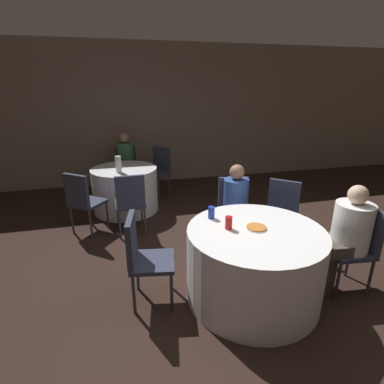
# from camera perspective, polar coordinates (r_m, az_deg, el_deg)

# --- Properties ---
(ground_plane) EXTENTS (16.00, 16.00, 0.00)m
(ground_plane) POSITION_cam_1_polar(r_m,az_deg,el_deg) (3.20, 8.40, -18.85)
(ground_plane) COLOR black
(wall_back) EXTENTS (16.00, 0.06, 2.80)m
(wall_back) POSITION_cam_1_polar(r_m,az_deg,el_deg) (6.45, -4.92, 14.37)
(wall_back) COLOR gray
(wall_back) RESTS_ON ground_plane
(table_near) EXTENTS (1.29, 1.29, 0.72)m
(table_near) POSITION_cam_1_polar(r_m,az_deg,el_deg) (3.02, 11.66, -13.25)
(table_near) COLOR white
(table_near) RESTS_ON ground_plane
(table_far) EXTENTS (1.06, 1.06, 0.72)m
(table_far) POSITION_cam_1_polar(r_m,az_deg,el_deg) (5.06, -12.57, 0.49)
(table_far) COLOR silver
(table_far) RESTS_ON ground_plane
(chair_near_west) EXTENTS (0.46, 0.46, 0.89)m
(chair_near_west) POSITION_cam_1_polar(r_m,az_deg,el_deg) (2.84, -9.50, -11.32)
(chair_near_west) COLOR #2D3347
(chair_near_west) RESTS_ON ground_plane
(chair_near_east) EXTENTS (0.44, 0.44, 0.89)m
(chair_near_east) POSITION_cam_1_polar(r_m,az_deg,el_deg) (3.42, 29.00, -8.11)
(chair_near_east) COLOR #2D3347
(chair_near_east) RESTS_ON ground_plane
(chair_near_north) EXTENTS (0.47, 0.47, 0.89)m
(chair_near_north) POSITION_cam_1_polar(r_m,az_deg,el_deg) (3.85, 7.95, -2.64)
(chair_near_north) COLOR #2D3347
(chair_near_north) RESTS_ON ground_plane
(chair_near_northeast) EXTENTS (0.57, 0.57, 0.89)m
(chair_near_northeast) POSITION_cam_1_polar(r_m,az_deg,el_deg) (3.86, 16.60, -3.28)
(chair_near_northeast) COLOR #2D3347
(chair_near_northeast) RESTS_ON ground_plane
(chair_far_north) EXTENTS (0.43, 0.43, 0.89)m
(chair_far_north) POSITION_cam_1_polar(r_m,az_deg,el_deg) (5.92, -12.41, 4.98)
(chair_far_north) COLOR #2D3347
(chair_far_north) RESTS_ON ground_plane
(chair_far_northeast) EXTENTS (0.57, 0.57, 0.89)m
(chair_far_northeast) POSITION_cam_1_polar(r_m,az_deg,el_deg) (5.70, -6.27, 4.77)
(chair_far_northeast) COLOR #2D3347
(chair_far_northeast) RESTS_ON ground_plane
(chair_far_southwest) EXTENTS (0.56, 0.56, 0.89)m
(chair_far_southwest) POSITION_cam_1_polar(r_m,az_deg,el_deg) (4.35, -20.13, -1.09)
(chair_far_southwest) COLOR #2D3347
(chair_far_southwest) RESTS_ON ground_plane
(chair_far_south) EXTENTS (0.42, 0.42, 0.89)m
(chair_far_south) POSITION_cam_1_polar(r_m,az_deg,el_deg) (4.12, -11.67, -1.36)
(chair_far_south) COLOR #2D3347
(chair_far_south) RESTS_ON ground_plane
(person_green_jacket) EXTENTS (0.31, 0.49, 1.18)m
(person_green_jacket) POSITION_cam_1_polar(r_m,az_deg,el_deg) (5.74, -12.49, 5.05)
(person_green_jacket) COLOR black
(person_green_jacket) RESTS_ON ground_plane
(person_blue_shirt) EXTENTS (0.34, 0.49, 1.10)m
(person_blue_shirt) POSITION_cam_1_polar(r_m,az_deg,el_deg) (3.69, 8.47, -3.49)
(person_blue_shirt) COLOR #33384C
(person_blue_shirt) RESTS_ON ground_plane
(person_white_shirt) EXTENTS (0.52, 0.38, 1.11)m
(person_white_shirt) POSITION_cam_1_polar(r_m,az_deg,el_deg) (3.31, 26.87, -7.84)
(person_white_shirt) COLOR #4C4238
(person_white_shirt) RESTS_ON ground_plane
(pizza_plate_near) EXTENTS (0.21, 0.21, 0.02)m
(pizza_plate_near) POSITION_cam_1_polar(r_m,az_deg,el_deg) (2.87, 12.20, -6.66)
(pizza_plate_near) COLOR white
(pizza_plate_near) RESTS_ON table_near
(soda_can_red) EXTENTS (0.07, 0.07, 0.12)m
(soda_can_red) POSITION_cam_1_polar(r_m,az_deg,el_deg) (2.80, 7.00, -5.82)
(soda_can_red) COLOR red
(soda_can_red) RESTS_ON table_near
(soda_can_blue) EXTENTS (0.07, 0.07, 0.12)m
(soda_can_blue) POSITION_cam_1_polar(r_m,az_deg,el_deg) (3.00, 3.71, -3.92)
(soda_can_blue) COLOR #1E38A5
(soda_can_blue) RESTS_ON table_near
(bottle_far) EXTENTS (0.09, 0.09, 0.25)m
(bottle_far) POSITION_cam_1_polar(r_m,az_deg,el_deg) (4.71, -13.84, 5.14)
(bottle_far) COLOR white
(bottle_far) RESTS_ON table_far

